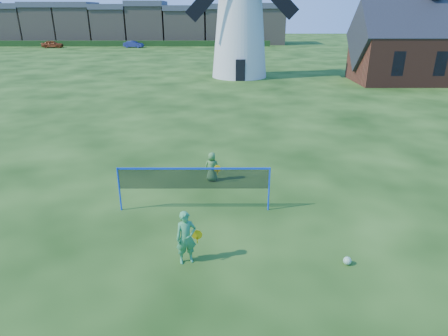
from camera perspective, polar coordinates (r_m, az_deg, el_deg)
ground at (r=13.04m, az=-0.88°, el=-6.95°), size 220.00×220.00×0.00m
windmill at (r=40.73m, az=2.36°, el=21.25°), size 10.67×5.50×15.95m
chapel at (r=41.91m, az=27.36°, el=15.28°), size 13.03×6.32×11.01m
badminton_net at (r=12.94m, az=-4.42°, el=-1.64°), size 5.05×0.05×1.55m
player_girl at (r=10.51m, az=-5.55°, el=-10.08°), size 0.74×0.51×1.50m
player_boy at (r=15.41m, az=-1.77°, el=0.18°), size 0.66×0.44×1.17m
play_ball at (r=11.21m, az=17.55°, el=-12.77°), size 0.22×0.22×0.22m
terraced_houses at (r=85.88m, az=-14.66°, el=19.72°), size 64.48×8.40×8.03m
hedge at (r=80.74m, az=-16.81°, el=17.00°), size 62.00×0.80×1.00m
car_left at (r=80.49m, az=-23.74°, el=16.21°), size 3.82×1.83×1.26m
car_right at (r=76.37m, az=-13.06°, el=17.18°), size 3.72×1.75×1.18m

